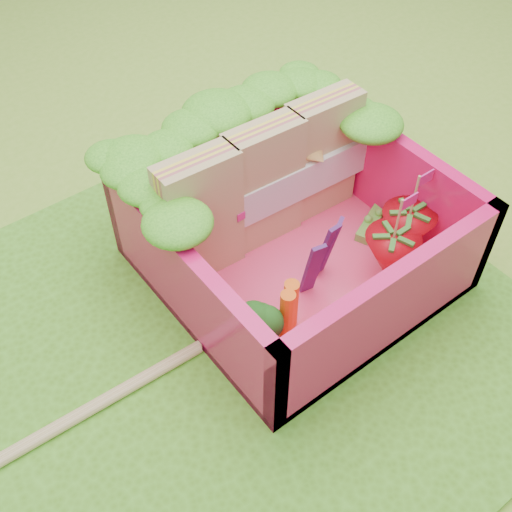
{
  "coord_description": "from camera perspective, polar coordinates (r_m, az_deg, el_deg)",
  "views": [
    {
      "loc": [
        -0.98,
        -1.46,
        2.5
      ],
      "look_at": [
        0.24,
        0.12,
        0.28
      ],
      "focal_mm": 45.0,
      "sensor_mm": 36.0,
      "label": 1
    }
  ],
  "objects": [
    {
      "name": "ground",
      "position": [
        3.05,
        -2.19,
        -6.93
      ],
      "size": [
        14.0,
        14.0,
        0.0
      ],
      "primitive_type": "plane",
      "color": "#80B633",
      "rests_on": "ground"
    },
    {
      "name": "placemat",
      "position": [
        3.04,
        -2.19,
        -6.76
      ],
      "size": [
        2.6,
        2.6,
        0.03
      ],
      "primitive_type": "cube",
      "color": "#519822",
      "rests_on": "ground"
    },
    {
      "name": "bento_floor",
      "position": [
        3.25,
        3.35,
        -0.73
      ],
      "size": [
        1.3,
        1.3,
        0.05
      ],
      "primitive_type": "cube",
      "color": "#FF4174",
      "rests_on": "placemat"
    },
    {
      "name": "bento_box",
      "position": [
        3.07,
        3.56,
        2.34
      ],
      "size": [
        1.3,
        1.3,
        0.55
      ],
      "color": "#EC1360",
      "rests_on": "placemat"
    },
    {
      "name": "lettuce_ruffle",
      "position": [
        3.13,
        -1.89,
        11.58
      ],
      "size": [
        1.43,
        0.83,
        0.11
      ],
      "color": "#2C8D19",
      "rests_on": "bento_box"
    },
    {
      "name": "sandwich_stack",
      "position": [
        3.14,
        0.75,
        6.34
      ],
      "size": [
        1.23,
        0.23,
        0.68
      ],
      "color": "tan",
      "rests_on": "bento_floor"
    },
    {
      "name": "broccoli",
      "position": [
        2.78,
        0.91,
        -6.22
      ],
      "size": [
        0.31,
        0.31,
        0.24
      ],
      "color": "#6EAF54",
      "rests_on": "bento_floor"
    },
    {
      "name": "carrot_sticks",
      "position": [
        2.86,
        2.94,
        -4.76
      ],
      "size": [
        0.12,
        0.11,
        0.28
      ],
      "color": "orange",
      "rests_on": "bento_floor"
    },
    {
      "name": "purple_wedges",
      "position": [
        3.01,
        5.93,
        0.05
      ],
      "size": [
        0.22,
        0.1,
        0.38
      ],
      "color": "#441854",
      "rests_on": "bento_floor"
    },
    {
      "name": "strawberry_left",
      "position": [
        3.13,
        11.79,
        -0.01
      ],
      "size": [
        0.27,
        0.27,
        0.51
      ],
      "color": "red",
      "rests_on": "bento_floor"
    },
    {
      "name": "strawberry_right",
      "position": [
        3.26,
        13.15,
        2.04
      ],
      "size": [
        0.27,
        0.27,
        0.51
      ],
      "color": "red",
      "rests_on": "bento_floor"
    },
    {
      "name": "snap_peas",
      "position": [
        3.4,
        11.7,
        2.02
      ],
      "size": [
        0.32,
        0.37,
        0.05
      ],
      "color": "#5AB037",
      "rests_on": "bento_floor"
    }
  ]
}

